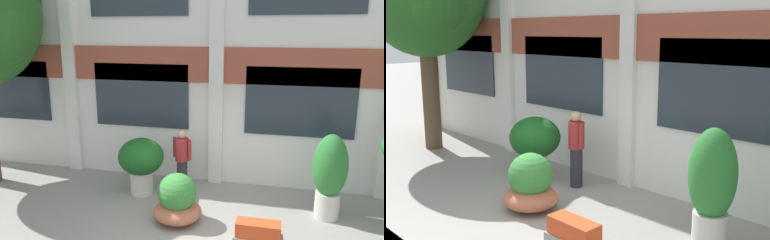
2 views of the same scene
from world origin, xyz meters
The scene contains 6 objects.
ground_plane centered at (0.00, 0.00, 0.00)m, with size 80.00×80.00×0.00m, color gray.
potted_plant_stone_basin centered at (2.69, 1.35, 1.01)m, with size 0.71×0.71×1.87m.
potted_plant_wide_bowl centered at (-0.40, 0.43, 0.45)m, with size 1.03×1.03×1.06m.
potted_plant_square_trough centered at (1.33, -0.16, 0.24)m, with size 0.92×0.38×0.50m.
potted_plant_fluted_column centered at (-1.64, 1.56, 0.86)m, with size 1.11×1.11×1.41m.
resident_by_doorway centered at (-0.69, 1.89, 0.86)m, with size 0.51×0.34×1.61m.
Camera 2 is at (5.74, -4.47, 3.22)m, focal length 42.00 mm.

